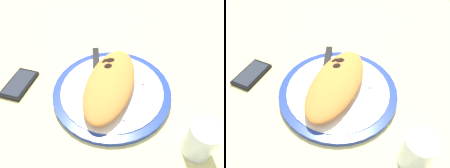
% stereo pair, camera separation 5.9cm
% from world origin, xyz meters
% --- Properties ---
extents(ground_plane, '(1.50, 1.50, 0.03)m').
position_xyz_m(ground_plane, '(0.00, 0.00, -0.01)').
color(ground_plane, '#E5D684').
extents(plate, '(0.33, 0.33, 0.02)m').
position_xyz_m(plate, '(0.00, 0.00, 0.01)').
color(plate, '#233D99').
rests_on(plate, ground_plane).
extents(calzone, '(0.28, 0.13, 0.04)m').
position_xyz_m(calzone, '(-0.00, 0.01, 0.04)').
color(calzone, orange).
rests_on(calzone, plate).
extents(fork, '(0.17, 0.04, 0.00)m').
position_xyz_m(fork, '(0.01, -0.07, 0.02)').
color(fork, silver).
rests_on(fork, plate).
extents(knife, '(0.23, 0.10, 0.01)m').
position_xyz_m(knife, '(0.07, 0.07, 0.02)').
color(knife, silver).
rests_on(knife, plate).
extents(smartphone, '(0.12, 0.07, 0.01)m').
position_xyz_m(smartphone, '(-0.04, 0.27, 0.01)').
color(smartphone, black).
rests_on(smartphone, ground_plane).
extents(water_glass, '(0.07, 0.07, 0.09)m').
position_xyz_m(water_glass, '(-0.12, -0.23, 0.04)').
color(water_glass, silver).
rests_on(water_glass, ground_plane).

